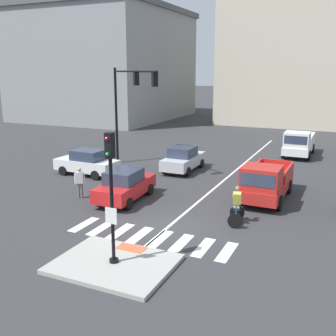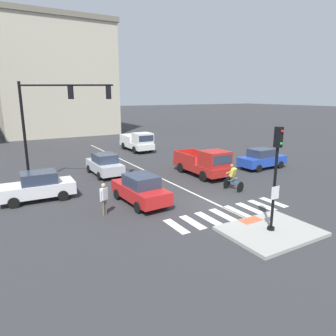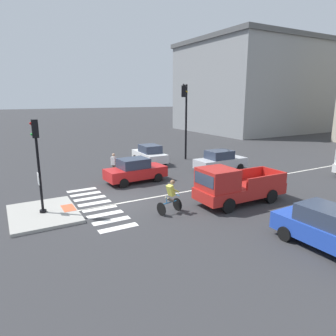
# 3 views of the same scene
# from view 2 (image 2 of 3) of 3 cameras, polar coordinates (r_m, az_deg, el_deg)

# --- Properties ---
(ground_plane) EXTENTS (300.00, 300.00, 0.00)m
(ground_plane) POSITION_cam_2_polar(r_m,az_deg,el_deg) (17.06, 8.77, -7.01)
(ground_plane) COLOR #333335
(traffic_island) EXTENTS (4.02, 3.10, 0.15)m
(traffic_island) POSITION_cam_2_polar(r_m,az_deg,el_deg) (14.50, 18.50, -11.05)
(traffic_island) COLOR #A3A099
(traffic_island) RESTS_ON ground
(tactile_pad_front) EXTENTS (1.10, 0.60, 0.01)m
(tactile_pad_front) POSITION_cam_2_polar(r_m,az_deg,el_deg) (15.20, 15.10, -9.31)
(tactile_pad_front) COLOR #DB5B38
(tactile_pad_front) RESTS_ON traffic_island
(signal_pole) EXTENTS (0.44, 0.38, 4.50)m
(signal_pole) POSITION_cam_2_polar(r_m,az_deg,el_deg) (13.61, 19.39, -0.29)
(signal_pole) COLOR black
(signal_pole) RESTS_ON traffic_island
(crosswalk_stripe_a) EXTENTS (0.44, 1.80, 0.01)m
(crosswalk_stripe_a) POSITION_cam_2_polar(r_m,az_deg,el_deg) (14.43, 1.50, -10.74)
(crosswalk_stripe_a) COLOR silver
(crosswalk_stripe_a) RESTS_ON ground
(crosswalk_stripe_b) EXTENTS (0.44, 1.80, 0.01)m
(crosswalk_stripe_b) POSITION_cam_2_polar(r_m,az_deg,el_deg) (14.90, 4.58, -9.98)
(crosswalk_stripe_b) COLOR silver
(crosswalk_stripe_b) RESTS_ON ground
(crosswalk_stripe_c) EXTENTS (0.44, 1.80, 0.01)m
(crosswalk_stripe_c) POSITION_cam_2_polar(r_m,az_deg,el_deg) (15.41, 7.44, -9.24)
(crosswalk_stripe_c) COLOR silver
(crosswalk_stripe_c) RESTS_ON ground
(crosswalk_stripe_d) EXTENTS (0.44, 1.80, 0.01)m
(crosswalk_stripe_d) POSITION_cam_2_polar(r_m,az_deg,el_deg) (15.95, 10.11, -8.52)
(crosswalk_stripe_d) COLOR silver
(crosswalk_stripe_d) RESTS_ON ground
(crosswalk_stripe_e) EXTENTS (0.44, 1.80, 0.01)m
(crosswalk_stripe_e) POSITION_cam_2_polar(r_m,az_deg,el_deg) (16.53, 12.58, -7.85)
(crosswalk_stripe_e) COLOR silver
(crosswalk_stripe_e) RESTS_ON ground
(crosswalk_stripe_f) EXTENTS (0.44, 1.80, 0.01)m
(crosswalk_stripe_f) POSITION_cam_2_polar(r_m,az_deg,el_deg) (17.14, 14.88, -7.20)
(crosswalk_stripe_f) COLOR silver
(crosswalk_stripe_f) RESTS_ON ground
(crosswalk_stripe_g) EXTENTS (0.44, 1.80, 0.01)m
(crosswalk_stripe_g) POSITION_cam_2_polar(r_m,az_deg,el_deg) (17.78, 17.01, -6.59)
(crosswalk_stripe_g) COLOR silver
(crosswalk_stripe_g) RESTS_ON ground
(crosswalk_stripe_h) EXTENTS (0.44, 1.80, 0.01)m
(crosswalk_stripe_h) POSITION_cam_2_polar(r_m,az_deg,el_deg) (18.44, 18.98, -6.02)
(crosswalk_stripe_h) COLOR silver
(crosswalk_stripe_h) RESTS_ON ground
(lane_centre_line) EXTENTS (0.14, 28.00, 0.01)m
(lane_centre_line) POSITION_cam_2_polar(r_m,az_deg,el_deg) (25.36, -5.07, -0.10)
(lane_centre_line) COLOR silver
(lane_centre_line) RESTS_ON ground
(traffic_light_mast) EXTENTS (5.08, 3.58, 6.75)m
(traffic_light_mast) POSITION_cam_2_polar(r_m,az_deg,el_deg) (21.30, -20.93, 9.39)
(traffic_light_mast) COLOR black
(traffic_light_mast) RESTS_ON ground
(building_corner_left) EXTENTS (16.39, 16.23, 16.67)m
(building_corner_left) POSITION_cam_2_polar(r_m,az_deg,el_deg) (53.40, -20.52, 15.24)
(building_corner_left) COLOR beige
(building_corner_left) RESTS_ON ground
(car_blue_cross_right) EXTENTS (4.14, 1.92, 1.64)m
(car_blue_cross_right) POSITION_cam_2_polar(r_m,az_deg,el_deg) (26.35, 17.03, 1.67)
(car_blue_cross_right) COLOR #2347B7
(car_blue_cross_right) RESTS_ON ground
(car_silver_westbound_far) EXTENTS (1.86, 4.11, 1.64)m
(car_silver_westbound_far) POSITION_cam_2_polar(r_m,az_deg,el_deg) (23.60, -11.69, 0.67)
(car_silver_westbound_far) COLOR silver
(car_silver_westbound_far) RESTS_ON ground
(car_red_westbound_near) EXTENTS (2.03, 4.19, 1.64)m
(car_red_westbound_near) POSITION_cam_2_polar(r_m,az_deg,el_deg) (17.14, -5.13, -3.94)
(car_red_westbound_near) COLOR red
(car_red_westbound_near) RESTS_ON ground
(car_white_cross_left) EXTENTS (4.15, 1.95, 1.64)m
(car_white_cross_left) POSITION_cam_2_polar(r_m,az_deg,el_deg) (19.12, -23.07, -3.15)
(car_white_cross_left) COLOR white
(car_white_cross_left) RESTS_ON ground
(pickup_truck_white_eastbound_distant) EXTENTS (2.08, 5.11, 2.08)m
(pickup_truck_white_eastbound_distant) POSITION_cam_2_polar(r_m,az_deg,el_deg) (33.09, -5.56, 4.79)
(pickup_truck_white_eastbound_distant) COLOR white
(pickup_truck_white_eastbound_distant) RESTS_ON ground
(pickup_truck_red_eastbound_mid) EXTENTS (2.10, 5.12, 2.08)m
(pickup_truck_red_eastbound_mid) POSITION_cam_2_polar(r_m,az_deg,el_deg) (22.81, 6.90, 0.84)
(pickup_truck_red_eastbound_mid) COLOR red
(pickup_truck_red_eastbound_mid) RESTS_ON ground
(cyclist) EXTENTS (0.85, 1.20, 1.68)m
(cyclist) POSITION_cam_2_polar(r_m,az_deg,el_deg) (19.81, 11.97, -1.61)
(cyclist) COLOR black
(cyclist) RESTS_ON ground
(pedestrian_at_curb_left) EXTENTS (0.49, 0.37, 1.67)m
(pedestrian_at_curb_left) POSITION_cam_2_polar(r_m,az_deg,el_deg) (15.67, -11.80, -5.20)
(pedestrian_at_curb_left) COLOR #6B6051
(pedestrian_at_curb_left) RESTS_ON ground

